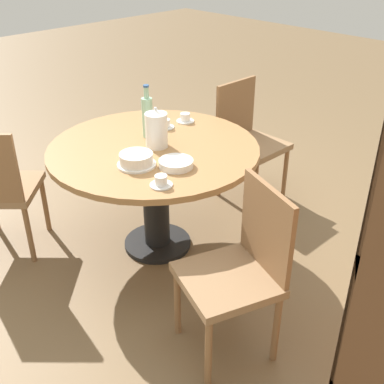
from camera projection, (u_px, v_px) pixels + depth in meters
name	position (u px, v px, depth m)	size (l,w,h in m)	color
ground_plane	(158.00, 244.00, 3.23)	(14.00, 14.00, 0.00)	brown
dining_table	(154.00, 168.00, 2.94)	(1.27, 1.27, 0.72)	black
chair_b	(239.00, 269.00, 2.26)	(0.54, 0.54, 0.88)	olive
chair_c	(248.00, 138.00, 3.61)	(0.43, 0.43, 0.88)	olive
coffee_pot	(156.00, 129.00, 2.81)	(0.13, 0.13, 0.25)	white
water_bottle	(147.00, 116.00, 2.93)	(0.07, 0.07, 0.33)	#99C6A3
cake_main	(136.00, 160.00, 2.63)	(0.21, 0.21, 0.07)	white
cup_a	(165.00, 124.00, 3.11)	(0.12, 0.12, 0.06)	silver
cup_b	(185.00, 118.00, 3.21)	(0.12, 0.12, 0.06)	silver
cup_c	(161.00, 182.00, 2.43)	(0.12, 0.12, 0.06)	silver
plate_stack	(176.00, 163.00, 2.62)	(0.19, 0.19, 0.04)	white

